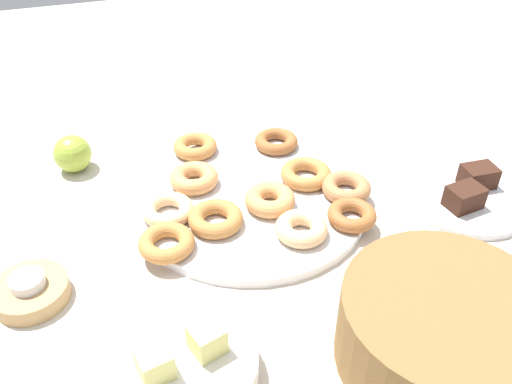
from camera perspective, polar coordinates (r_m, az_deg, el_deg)
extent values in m
plane|color=beige|center=(0.91, -0.60, -1.25)|extent=(2.40, 2.40, 0.00)
cylinder|color=silver|center=(0.91, -0.60, -0.85)|extent=(0.39, 0.39, 0.02)
torus|color=#BC7A3D|center=(0.84, -4.28, -2.82)|extent=(0.10, 0.10, 0.02)
torus|color=#EABC84|center=(0.87, -9.29, -1.89)|extent=(0.10, 0.10, 0.02)
torus|color=#BC7A3D|center=(0.81, -9.42, -5.30)|extent=(0.11, 0.11, 0.02)
torus|color=tan|center=(0.93, -6.56, 1.48)|extent=(0.10, 0.10, 0.03)
torus|color=#BC7A3D|center=(0.94, 5.28, 1.91)|extent=(0.12, 0.12, 0.02)
torus|color=tan|center=(0.87, 1.48, -0.80)|extent=(0.11, 0.11, 0.03)
torus|color=#995B2D|center=(1.03, 2.15, 5.35)|extent=(0.11, 0.11, 0.02)
torus|color=#995B2D|center=(0.86, 10.07, -2.42)|extent=(0.11, 0.11, 0.02)
torus|color=#B27547|center=(0.91, 9.50, 0.46)|extent=(0.10, 0.10, 0.03)
torus|color=#EABC84|center=(0.82, 4.81, -3.84)|extent=(0.11, 0.11, 0.03)
torus|color=#BC7A3D|center=(1.02, -6.43, 4.79)|extent=(0.11, 0.11, 0.02)
cylinder|color=silver|center=(0.98, 21.16, -0.48)|extent=(0.21, 0.21, 0.01)
cube|color=#381E14|center=(1.00, 22.39, 1.54)|extent=(0.06, 0.04, 0.04)
cube|color=#381E14|center=(0.94, 21.13, -0.51)|extent=(0.06, 0.05, 0.04)
cylinder|color=tan|center=(0.81, -22.65, -9.68)|extent=(0.10, 0.10, 0.03)
cylinder|color=silver|center=(0.79, -22.99, -8.67)|extent=(0.05, 0.05, 0.01)
cylinder|color=brown|center=(0.69, 19.08, -13.70)|extent=(0.33, 0.33, 0.10)
cylinder|color=silver|center=(0.67, -7.72, -17.83)|extent=(0.18, 0.18, 0.04)
cube|color=#DBD67A|center=(0.64, -5.20, -15.19)|extent=(0.04, 0.04, 0.04)
cube|color=#DBD67A|center=(0.63, -10.64, -17.34)|extent=(0.04, 0.04, 0.04)
sphere|color=#93AD38|center=(1.03, -18.79, 3.86)|extent=(0.07, 0.07, 0.07)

